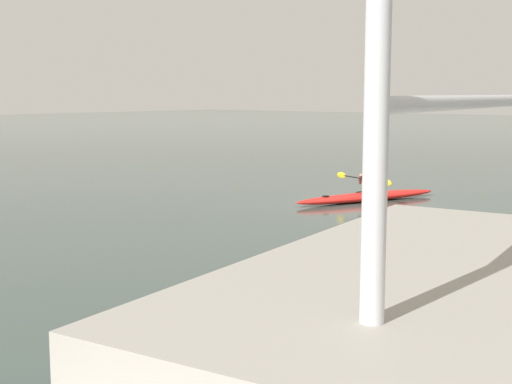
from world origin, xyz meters
TOP-DOWN VIEW (x-y plane):
  - ground_plane at (0.00, 0.00)m, footprint 160.00×160.00m
  - kayak at (0.38, -0.57)m, footprint 2.20×4.51m
  - kayaker at (0.38, -0.58)m, footprint 2.20×0.88m

SIDE VIEW (x-z plane):
  - ground_plane at x=0.00m, z-range 0.00..0.00m
  - kayak at x=0.38m, z-range 0.00..0.25m
  - kayaker at x=0.38m, z-range 0.20..0.95m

